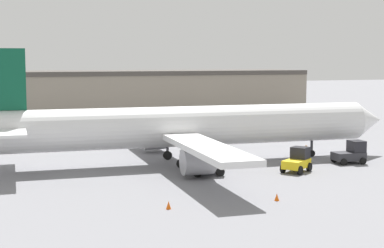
% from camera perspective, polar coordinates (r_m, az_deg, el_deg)
% --- Properties ---
extents(ground_plane, '(400.00, 400.00, 0.00)m').
position_cam_1_polar(ground_plane, '(58.59, 0.00, -3.79)').
color(ground_plane, slate).
extents(terminal_building, '(73.68, 12.81, 8.52)m').
position_cam_1_polar(terminal_building, '(93.73, -10.57, 2.48)').
color(terminal_building, gray).
rests_on(terminal_building, ground_plane).
extents(airplane, '(44.53, 36.52, 11.24)m').
position_cam_1_polar(airplane, '(57.81, -0.90, -0.30)').
color(airplane, silver).
rests_on(airplane, ground_plane).
extents(ground_crew_worker, '(0.40, 0.40, 1.83)m').
position_cam_1_polar(ground_crew_worker, '(59.41, 11.00, -2.82)').
color(ground_crew_worker, '#1E2338').
rests_on(ground_crew_worker, ground_plane).
extents(baggage_tug, '(3.45, 3.20, 2.21)m').
position_cam_1_polar(baggage_tug, '(54.79, 10.20, -3.51)').
color(baggage_tug, yellow).
rests_on(baggage_tug, ground_plane).
extents(belt_loader_truck, '(3.23, 2.67, 2.08)m').
position_cam_1_polar(belt_loader_truck, '(52.51, 1.67, -3.85)').
color(belt_loader_truck, '#B2B2B7').
rests_on(belt_loader_truck, ground_plane).
extents(pushback_tug, '(3.20, 2.32, 2.25)m').
position_cam_1_polar(pushback_tug, '(60.38, 15.18, -2.73)').
color(pushback_tug, '#2D2D33').
rests_on(pushback_tug, ground_plane).
extents(safety_cone_near, '(0.36, 0.36, 0.55)m').
position_cam_1_polar(safety_cone_near, '(43.47, 8.23, -7.02)').
color(safety_cone_near, '#EF590F').
rests_on(safety_cone_near, ground_plane).
extents(safety_cone_far, '(0.36, 0.36, 0.55)m').
position_cam_1_polar(safety_cone_far, '(40.71, -2.29, -7.87)').
color(safety_cone_far, '#EF590F').
rests_on(safety_cone_far, ground_plane).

